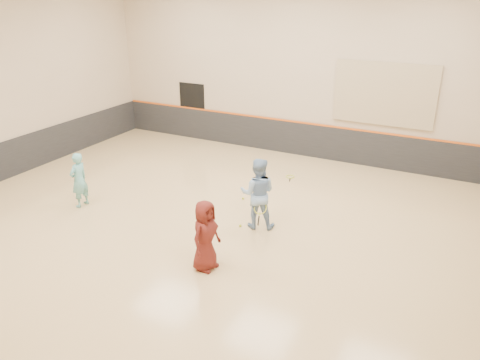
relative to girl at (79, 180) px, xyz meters
The scene contains 14 objects.
room 3.96m from the girl, 11.70° to the left, with size 15.04×12.04×6.22m.
wainscot_back 7.81m from the girl, 60.18° to the left, with size 14.90×0.04×1.20m, color #232326.
wainscot_left 3.68m from the girl, 167.37° to the left, with size 0.04×11.90×1.20m, color #232326.
accent_stripe 7.81m from the girl, 60.15° to the left, with size 14.90×0.03×0.06m, color #D85914.
acoustic_panel 9.66m from the girl, 45.31° to the left, with size 3.20×0.08×2.00m, color tan.
doorway 6.82m from the girl, 95.20° to the left, with size 1.10×0.05×2.20m, color black.
girl is the anchor object (origin of this frame).
instructor 5.01m from the girl, 12.97° to the left, with size 0.89×0.70×1.84m, color #85A6CE.
young_man 4.83m from the girl, 13.29° to the right, with size 0.78×0.51×1.60m, color #561914.
held_racket 5.14m from the girl, 10.10° to the left, with size 0.50×0.50×0.57m, color gold, non-canonical shape.
spare_racket 6.44m from the girl, 46.31° to the left, with size 0.63×0.63×0.03m, color #BCD62F, non-canonical shape.
ball_under_racket 4.66m from the girl, 11.22° to the left, with size 0.07×0.07×0.07m, color gold.
ball_in_hand 4.94m from the girl, 13.89° to the right, with size 0.07×0.07×0.07m, color yellow.
ball_beside_spare 4.59m from the girl, 32.12° to the left, with size 0.07×0.07×0.07m, color #C3D631.
Camera 1 is at (5.43, -9.32, 5.70)m, focal length 35.00 mm.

